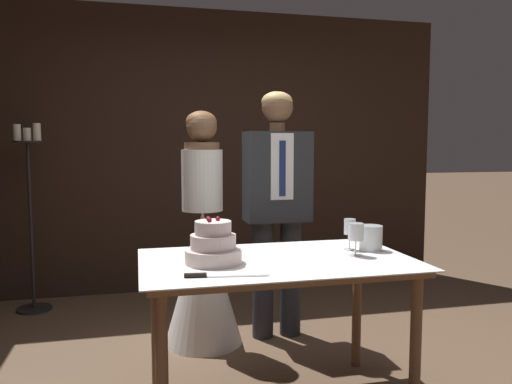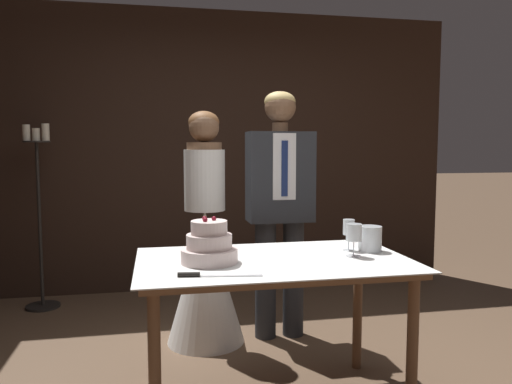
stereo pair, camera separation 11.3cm
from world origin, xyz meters
The scene contains 10 objects.
wall_back centered at (0.00, 2.27, 1.32)m, with size 4.62×0.12×2.64m, color black.
cake_table centered at (0.02, -0.06, 0.70)m, with size 1.40×0.85×0.79m.
tiered_cake centered at (-0.32, -0.07, 0.88)m, with size 0.29×0.29×0.23m.
cake_knife centered at (-0.37, -0.34, 0.80)m, with size 0.38×0.08×0.02m.
wine_glass_near centered at (0.45, -0.08, 0.91)m, with size 0.08×0.08×0.17m.
wine_glass_middle centered at (0.48, 0.07, 0.91)m, with size 0.06×0.06×0.18m.
hurricane_candle centered at (0.59, 0.03, 0.86)m, with size 0.13×0.13×0.14m.
bride centered at (-0.25, 0.88, 0.59)m, with size 0.54×0.54×1.61m.
groom centered at (0.28, 0.88, 1.01)m, with size 0.46×0.25×1.75m.
candle_stand centered at (-1.54, 1.89, 0.79)m, with size 0.28×0.28×1.56m.
Camera 2 is at (-0.57, -2.53, 1.37)m, focal length 35.00 mm.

